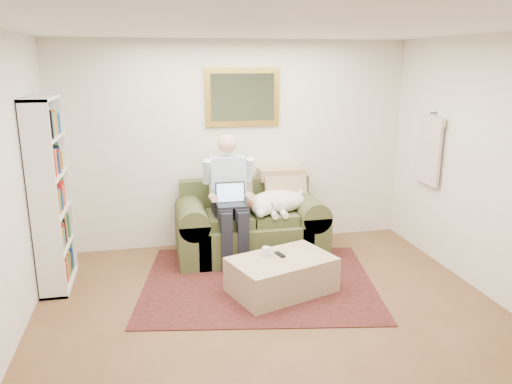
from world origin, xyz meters
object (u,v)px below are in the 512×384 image
object	(u,v)px
bookshelf	(50,195)
coffee_mug	(266,252)
ottoman	(282,275)
sleeping_dog	(277,201)
seated_man	(230,200)
laptop	(231,199)
sofa	(250,230)

from	to	relation	value
bookshelf	coffee_mug	bearing A→B (deg)	-15.80
ottoman	sleeping_dog	bearing A→B (deg)	78.23
ottoman	bookshelf	xyz separation A→B (m)	(-2.30, 0.69, 0.81)
seated_man	laptop	size ratio (longest dim) A/B	4.33
laptop	coffee_mug	bearing A→B (deg)	-73.54
laptop	ottoman	xyz separation A→B (m)	(0.38, -0.87, -0.60)
coffee_mug	bookshelf	world-z (taller)	bookshelf
laptop	bookshelf	distance (m)	1.95
sleeping_dog	ottoman	size ratio (longest dim) A/B	0.72
coffee_mug	bookshelf	distance (m)	2.32
laptop	ottoman	distance (m)	1.13
sofa	laptop	bearing A→B (deg)	-138.98
sofa	bookshelf	distance (m)	2.34
seated_man	bookshelf	distance (m)	1.96
sleeping_dog	ottoman	xyz separation A→B (m)	(-0.21, -1.02, -0.50)
sofa	coffee_mug	distance (m)	1.03
seated_man	coffee_mug	size ratio (longest dim) A/B	15.08
laptop	coffee_mug	size ratio (longest dim) A/B	3.48
sofa	ottoman	world-z (taller)	sofa
sofa	seated_man	size ratio (longest dim) A/B	1.19
sofa	bookshelf	world-z (taller)	bookshelf
ottoman	laptop	bearing A→B (deg)	113.44
seated_man	laptop	bearing A→B (deg)	-90.00
ottoman	bookshelf	distance (m)	2.54
sleeping_dog	coffee_mug	world-z (taller)	sleeping_dog
sofa	coffee_mug	world-z (taller)	sofa
seated_man	laptop	xyz separation A→B (m)	(0.00, -0.07, 0.04)
sleeping_dog	ottoman	distance (m)	1.15
seated_man	coffee_mug	bearing A→B (deg)	-74.80
seated_man	ottoman	bearing A→B (deg)	-68.12
sleeping_dog	bookshelf	distance (m)	2.56
sofa	sleeping_dog	distance (m)	0.50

